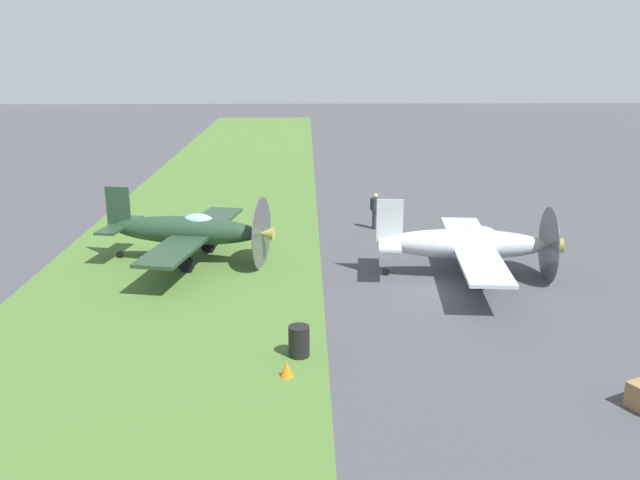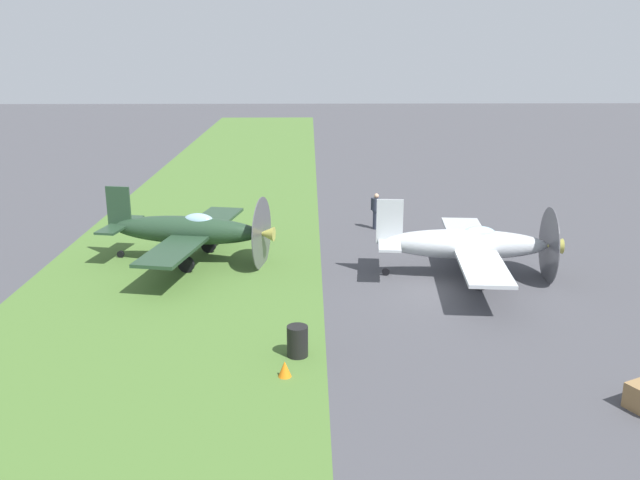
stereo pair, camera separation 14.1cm
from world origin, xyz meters
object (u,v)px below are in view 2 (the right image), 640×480
at_px(airplane_lead, 468,244).
at_px(fuel_drum, 297,341).
at_px(airplane_wingman, 189,230).
at_px(ground_crew_chief, 376,210).
at_px(runway_marker_cone, 285,369).

height_order(airplane_lead, fuel_drum, airplane_lead).
distance_m(airplane_wingman, ground_crew_chief, 9.43).
relative_size(airplane_lead, ground_crew_chief, 5.07).
xyz_separation_m(ground_crew_chief, runway_marker_cone, (14.96, -3.85, -0.69)).
bearing_deg(ground_crew_chief, fuel_drum, -60.65).
bearing_deg(fuel_drum, runway_marker_cone, -14.39).
xyz_separation_m(airplane_wingman, fuel_drum, (8.77, 4.48, -0.86)).
height_order(airplane_wingman, runway_marker_cone, airplane_wingman).
bearing_deg(fuel_drum, airplane_lead, 136.60).
distance_m(airplane_lead, airplane_wingman, 10.98).
relative_size(ground_crew_chief, fuel_drum, 1.92).
height_order(ground_crew_chief, runway_marker_cone, ground_crew_chief).
height_order(airplane_wingman, ground_crew_chief, airplane_wingman).
xyz_separation_m(fuel_drum, runway_marker_cone, (1.24, -0.32, -0.23)).
relative_size(airplane_lead, runway_marker_cone, 19.92).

